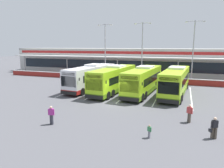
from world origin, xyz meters
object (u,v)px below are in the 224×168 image
at_px(coach_bus_left_centre, 114,79).
at_px(pedestrian_in_dark_coat, 51,115).
at_px(pedestrian_child, 149,131).
at_px(lamp_post_west, 105,48).
at_px(pedestrian_near_bin, 190,113).
at_px(coach_bus_right_centre, 175,82).
at_px(coach_bus_centre, 143,81).
at_px(lamp_post_centre, 142,48).
at_px(pedestrian_with_handbag, 214,127).
at_px(coach_bus_leftmost, 92,77).
at_px(lamp_post_east, 193,48).

bearing_deg(coach_bus_left_centre, pedestrian_in_dark_coat, -93.66).
xyz_separation_m(pedestrian_child, lamp_post_west, (-13.40, 25.68, 5.75)).
bearing_deg(pedestrian_near_bin, coach_bus_right_centre, 99.01).
bearing_deg(coach_bus_centre, lamp_post_west, 131.81).
xyz_separation_m(coach_bus_right_centre, lamp_post_centre, (-6.80, 10.58, 4.50)).
height_order(coach_bus_right_centre, pedestrian_child, coach_bus_right_centre).
bearing_deg(coach_bus_centre, pedestrian_in_dark_coat, -109.65).
distance_m(pedestrian_child, lamp_post_west, 29.53).
xyz_separation_m(coach_bus_left_centre, lamp_post_centre, (1.78, 11.47, 4.50)).
relative_size(pedestrian_in_dark_coat, lamp_post_centre, 0.15).
height_order(coach_bus_right_centre, pedestrian_in_dark_coat, coach_bus_right_centre).
xyz_separation_m(coach_bus_left_centre, pedestrian_with_handbag, (11.85, -12.44, -0.93)).
relative_size(pedestrian_in_dark_coat, pedestrian_near_bin, 1.00).
relative_size(coach_bus_leftmost, coach_bus_right_centre, 1.00).
relative_size(pedestrian_with_handbag, pedestrian_child, 1.61).
bearing_deg(pedestrian_near_bin, pedestrian_child, -123.31).
xyz_separation_m(pedestrian_in_dark_coat, lamp_post_centre, (2.67, 25.48, 5.42)).
bearing_deg(pedestrian_child, lamp_post_centre, 102.58).
bearing_deg(pedestrian_child, pedestrian_with_handbag, 18.20).
xyz_separation_m(pedestrian_near_bin, lamp_post_west, (-16.21, 21.41, 5.42)).
relative_size(lamp_post_centre, lamp_post_east, 1.00).
relative_size(pedestrian_child, lamp_post_west, 0.09).
distance_m(coach_bus_left_centre, pedestrian_in_dark_coat, 14.07).
relative_size(coach_bus_centre, lamp_post_west, 1.12).
bearing_deg(coach_bus_right_centre, coach_bus_centre, -173.28).
height_order(coach_bus_centre, pedestrian_in_dark_coat, coach_bus_centre).
relative_size(pedestrian_near_bin, lamp_post_centre, 0.15).
relative_size(coach_bus_left_centre, coach_bus_centre, 1.00).
height_order(pedestrian_near_bin, lamp_post_west, lamp_post_west).
height_order(coach_bus_left_centre, pedestrian_with_handbag, coach_bus_left_centre).
bearing_deg(pedestrian_with_handbag, pedestrian_near_bin, 119.68).
relative_size(coach_bus_left_centre, pedestrian_with_handbag, 7.61).
height_order(pedestrian_near_bin, lamp_post_east, lamp_post_east).
distance_m(coach_bus_leftmost, lamp_post_west, 11.96).
relative_size(pedestrian_with_handbag, lamp_post_east, 0.15).
distance_m(coach_bus_left_centre, pedestrian_near_bin, 14.08).
height_order(coach_bus_right_centre, pedestrian_with_handbag, coach_bus_right_centre).
bearing_deg(lamp_post_centre, pedestrian_near_bin, -68.12).
distance_m(coach_bus_centre, lamp_post_east, 13.67).
distance_m(pedestrian_in_dark_coat, lamp_post_east, 28.56).
bearing_deg(lamp_post_west, pedestrian_child, -62.44).
distance_m(pedestrian_child, pedestrian_near_bin, 5.12).
xyz_separation_m(pedestrian_child, pedestrian_near_bin, (2.81, 4.27, 0.33)).
bearing_deg(lamp_post_centre, coach_bus_right_centre, -57.26).
distance_m(lamp_post_west, lamp_post_east, 16.89).
bearing_deg(pedestrian_near_bin, coach_bus_leftmost, 143.69).
bearing_deg(pedestrian_in_dark_coat, lamp_post_centre, 84.01).
bearing_deg(coach_bus_left_centre, pedestrian_near_bin, -43.19).
distance_m(coach_bus_leftmost, coach_bus_left_centre, 4.14).
xyz_separation_m(coach_bus_left_centre, pedestrian_in_dark_coat, (-0.90, -14.01, -0.91)).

